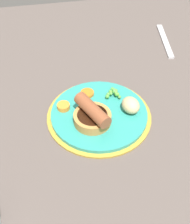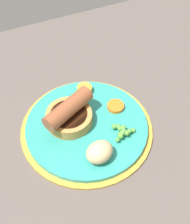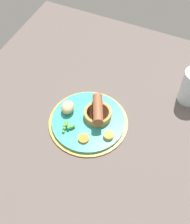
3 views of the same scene
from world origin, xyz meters
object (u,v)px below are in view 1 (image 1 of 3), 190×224
sausage_pudding (92,115)px  carrot_slice_0 (87,93)px  fork (165,41)px  potato_chunk_0 (131,105)px  carrot_slice_2 (63,106)px  dinner_plate (99,115)px  pea_pile (113,93)px

sausage_pudding → carrot_slice_0: size_ratio=3.18×
fork → potato_chunk_0: bearing=154.1°
carrot_slice_2 → dinner_plate: bearing=-110.0°
dinner_plate → sausage_pudding: sausage_pudding is taller
potato_chunk_0 → carrot_slice_2: size_ratio=1.61×
potato_chunk_0 → fork: bearing=-33.3°
sausage_pudding → fork: 41.28cm
pea_pile → potato_chunk_0: size_ratio=0.91×
dinner_plate → pea_pile: (4.98, -4.40, 1.83)cm
potato_chunk_0 → carrot_slice_2: bearing=76.7°
sausage_pudding → carrot_slice_2: bearing=-158.3°
pea_pile → carrot_slice_2: bearing=99.7°
carrot_slice_0 → fork: 34.65cm
dinner_plate → carrot_slice_0: bearing=13.9°
dinner_plate → pea_pile: 6.89cm
sausage_pudding → pea_pile: (7.55, -6.43, -1.06)cm
potato_chunk_0 → fork: potato_chunk_0 is taller
sausage_pudding → dinner_plate: bearing=116.2°
pea_pile → carrot_slice_2: pea_pile is taller
pea_pile → carrot_slice_0: size_ratio=1.36×
carrot_slice_2 → fork: carrot_slice_2 is taller
carrot_slice_0 → carrot_slice_2: carrot_slice_2 is taller
sausage_pudding → carrot_slice_0: 9.45cm
dinner_plate → carrot_slice_0: 7.01cm
carrot_slice_2 → carrot_slice_0: bearing=-58.6°
carrot_slice_2 → fork: 41.97cm
fork → dinner_plate: bearing=144.3°
dinner_plate → sausage_pudding: bearing=141.8°
pea_pile → carrot_slice_0: pea_pile is taller
potato_chunk_0 → sausage_pudding: bearing=101.5°
dinner_plate → potato_chunk_0: (-0.69, -7.23, 2.58)cm
pea_pile → carrot_slice_0: 6.33cm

